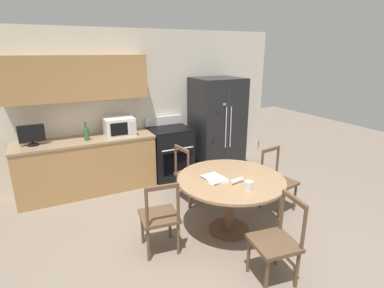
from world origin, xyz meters
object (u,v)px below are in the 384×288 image
object	(u,v)px
dining_chair_right	(277,181)
dining_chair_left	(160,217)
refrigerator	(217,125)
microwave	(119,126)
countertop_tv	(32,134)
counter_bottle	(86,134)
dining_chair_near	(276,242)
dining_chair_far	(191,175)
oven_range	(170,152)
candle_glass	(249,186)

from	to	relation	value
dining_chair_right	dining_chair_left	world-z (taller)	same
refrigerator	microwave	size ratio (longest dim) A/B	3.74
countertop_tv	microwave	bearing A→B (deg)	-0.19
refrigerator	counter_bottle	bearing A→B (deg)	179.91
microwave	dining_chair_near	size ratio (longest dim) A/B	0.52
refrigerator	countertop_tv	size ratio (longest dim) A/B	4.92
refrigerator	dining_chair_far	world-z (taller)	refrigerator
counter_bottle	dining_chair_right	xyz separation A→B (m)	(2.35, -1.75, -0.57)
counter_bottle	refrigerator	bearing A→B (deg)	-0.09
oven_range	dining_chair_left	xyz separation A→B (m)	(-0.94, -1.97, -0.03)
dining_chair_far	dining_chair_left	bearing A→B (deg)	-50.34
dining_chair_near	candle_glass	size ratio (longest dim) A/B	9.49
microwave	candle_glass	size ratio (longest dim) A/B	4.98
refrigerator	candle_glass	size ratio (longest dim) A/B	18.63
oven_range	dining_chair_far	world-z (taller)	oven_range
oven_range	dining_chair_right	distance (m)	2.04
counter_bottle	candle_glass	distance (m)	2.68
counter_bottle	dining_chair_far	bearing A→B (deg)	-36.44
dining_chair_near	dining_chair_right	distance (m)	1.49
oven_range	dining_chair_left	size ratio (longest dim) A/B	1.20
oven_range	microwave	bearing A→B (deg)	178.75
dining_chair_left	counter_bottle	bearing A→B (deg)	110.62
oven_range	dining_chair_far	bearing A→B (deg)	-95.02
dining_chair_near	dining_chair_far	size ratio (longest dim) A/B	1.00
countertop_tv	dining_chair_far	world-z (taller)	countertop_tv
refrigerator	microwave	world-z (taller)	refrigerator
oven_range	dining_chair_near	xyz separation A→B (m)	(-0.07, -2.92, -0.03)
candle_glass	dining_chair_far	bearing A→B (deg)	94.47
oven_range	candle_glass	size ratio (longest dim) A/B	11.36
microwave	counter_bottle	bearing A→B (deg)	-171.27
microwave	dining_chair_near	xyz separation A→B (m)	(0.81, -2.94, -0.61)
candle_glass	counter_bottle	bearing A→B (deg)	122.28
dining_chair_near	dining_chair_left	world-z (taller)	same
dining_chair_far	dining_chair_left	size ratio (longest dim) A/B	1.00
dining_chair_far	dining_chair_left	world-z (taller)	same
microwave	countertop_tv	bearing A→B (deg)	179.81
refrigerator	dining_chair_right	size ratio (longest dim) A/B	1.96
dining_chair_near	refrigerator	bearing A→B (deg)	-11.53
dining_chair_left	dining_chair_right	bearing A→B (deg)	11.30
dining_chair_near	dining_chair_far	xyz separation A→B (m)	(-0.02, 1.87, 0.00)
oven_range	countertop_tv	xyz separation A→B (m)	(-2.17, 0.02, 0.60)
microwave	counter_bottle	distance (m)	0.54
refrigerator	candle_glass	xyz separation A→B (m)	(-0.93, -2.26, -0.11)
refrigerator	oven_range	distance (m)	1.03
oven_range	counter_bottle	size ratio (longest dim) A/B	3.76
candle_glass	microwave	bearing A→B (deg)	110.90
dining_chair_right	dining_chair_far	xyz separation A→B (m)	(-1.02, 0.77, 0.00)
oven_range	dining_chair_far	distance (m)	1.05
microwave	counter_bottle	xyz separation A→B (m)	(-0.53, -0.08, -0.04)
countertop_tv	candle_glass	distance (m)	3.21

